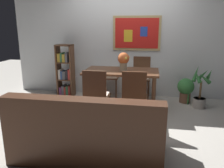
% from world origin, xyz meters
% --- Properties ---
extents(ground_plane, '(12.00, 12.00, 0.00)m').
position_xyz_m(ground_plane, '(0.00, 0.00, 0.00)').
color(ground_plane, '#B7B2A8').
extents(wall_back_with_painting, '(5.20, 0.14, 2.60)m').
position_xyz_m(wall_back_with_painting, '(0.00, 1.41, 1.30)').
color(wall_back_with_painting, silver).
rests_on(wall_back_with_painting, ground_plane).
extents(dining_table, '(1.41, 0.81, 0.75)m').
position_xyz_m(dining_table, '(0.03, 0.49, 0.64)').
color(dining_table, brown).
rests_on(dining_table, ground_plane).
extents(dining_chair_near_left, '(0.40, 0.41, 0.91)m').
position_xyz_m(dining_chair_near_left, '(-0.28, -0.31, 0.54)').
color(dining_chair_near_left, brown).
rests_on(dining_chair_near_left, ground_plane).
extents(dining_chair_far_right, '(0.40, 0.41, 0.91)m').
position_xyz_m(dining_chair_far_right, '(0.38, 1.26, 0.54)').
color(dining_chair_far_right, brown).
rests_on(dining_chair_far_right, ground_plane).
extents(dining_chair_far_left, '(0.40, 0.41, 0.91)m').
position_xyz_m(dining_chair_far_left, '(-0.33, 1.30, 0.54)').
color(dining_chair_far_left, brown).
rests_on(dining_chair_far_left, ground_plane).
extents(dining_chair_near_right, '(0.40, 0.41, 0.91)m').
position_xyz_m(dining_chair_near_right, '(0.34, -0.27, 0.54)').
color(dining_chair_near_right, brown).
rests_on(dining_chair_near_right, ground_plane).
extents(leather_couch, '(1.80, 0.84, 0.84)m').
position_xyz_m(leather_couch, '(-0.15, -1.32, 0.31)').
color(leather_couch, '#472819').
rests_on(leather_couch, ground_plane).
extents(bookshelf, '(0.36, 0.28, 1.18)m').
position_xyz_m(bookshelf, '(-1.32, 1.04, 0.54)').
color(bookshelf, brown).
rests_on(bookshelf, ground_plane).
extents(potted_ivy, '(0.34, 0.34, 0.54)m').
position_xyz_m(potted_ivy, '(1.32, 1.02, 0.30)').
color(potted_ivy, brown).
rests_on(potted_ivy, ground_plane).
extents(potted_palm, '(0.39, 0.38, 0.84)m').
position_xyz_m(potted_palm, '(1.57, 0.75, 0.32)').
color(potted_palm, '#B2ADA3').
rests_on(potted_palm, ground_plane).
extents(flower_vase, '(0.23, 0.22, 0.35)m').
position_xyz_m(flower_vase, '(0.07, 0.48, 0.95)').
color(flower_vase, tan).
rests_on(flower_vase, dining_table).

